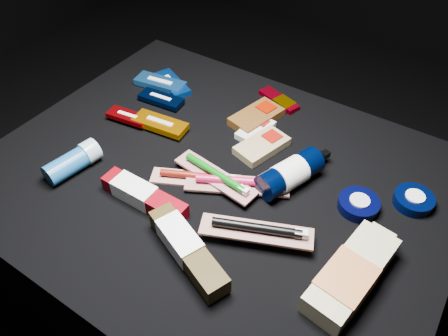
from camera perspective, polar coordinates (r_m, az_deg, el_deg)
The scene contains 22 objects.
ground at distance 1.26m, azimuth -0.84°, elevation -13.75°, with size 3.00×3.00×0.00m, color black.
cloth_table at distance 1.09m, azimuth -0.95°, elevation -8.24°, with size 0.98×0.78×0.40m, color black.
luna_bar_0 at distance 1.21m, azimuth -6.79°, elevation 10.88°, with size 0.14×0.10×0.02m.
luna_bar_1 at distance 1.21m, azimuth -8.33°, elevation 10.91°, with size 0.14×0.07×0.02m.
luna_bar_2 at distance 1.15m, azimuth -8.23°, elevation 8.91°, with size 0.12×0.06×0.02m.
luna_bar_3 at distance 1.06m, azimuth -8.34°, elevation 5.73°, with size 0.14×0.07×0.02m.
luna_bar_4 at distance 1.09m, azimuth -12.46°, elevation 6.59°, with size 0.11×0.05×0.01m.
clif_bar_0 at distance 1.08m, azimuth 4.45°, elevation 6.81°, with size 0.10×0.15×0.02m.
clif_bar_1 at distance 1.05m, azimuth 4.28°, elevation 5.09°, with size 0.06×0.10×0.02m.
clif_bar_2 at distance 1.00m, azimuth 5.18°, elevation 3.02°, with size 0.10×0.14×0.02m.
power_bar at distance 1.15m, azimuth 7.40°, elevation 8.66°, with size 0.12×0.07×0.01m.
lotion_bottle at distance 0.91m, azimuth 8.63°, elevation -0.71°, with size 0.10×0.19×0.06m.
cream_tin_upper at distance 0.96m, azimuth 23.52°, elevation -3.85°, with size 0.08×0.08×0.02m.
cream_tin_lower at distance 0.91m, azimuth 17.17°, elevation -4.54°, with size 0.08×0.08×0.03m.
bodywash_bottle at distance 0.79m, azimuth 16.17°, elevation -13.39°, with size 0.10×0.23×0.05m.
deodorant_stick at distance 0.99m, azimuth -19.06°, elevation 0.79°, with size 0.07×0.13×0.05m.
toothbrush_pack_0 at distance 0.93m, azimuth -3.58°, elevation -1.27°, with size 0.19×0.12×0.02m.
toothbrush_pack_1 at distance 0.90m, azimuth 1.92°, elevation -1.98°, with size 0.21×0.15×0.02m.
toothbrush_pack_2 at distance 0.91m, azimuth -1.03°, elevation -0.98°, with size 0.20×0.07×0.02m.
toothbrush_pack_3 at distance 0.81m, azimuth 4.47°, elevation -8.08°, with size 0.21×0.13×0.02m.
toothpaste_carton_red at distance 0.89m, azimuth -10.79°, elevation -3.49°, with size 0.19×0.04×0.04m.
toothpaste_carton_green at distance 0.80m, azimuth -5.13°, elevation -10.14°, with size 0.21×0.12×0.04m.
Camera 1 is at (0.38, -0.54, 1.07)m, focal length 35.00 mm.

